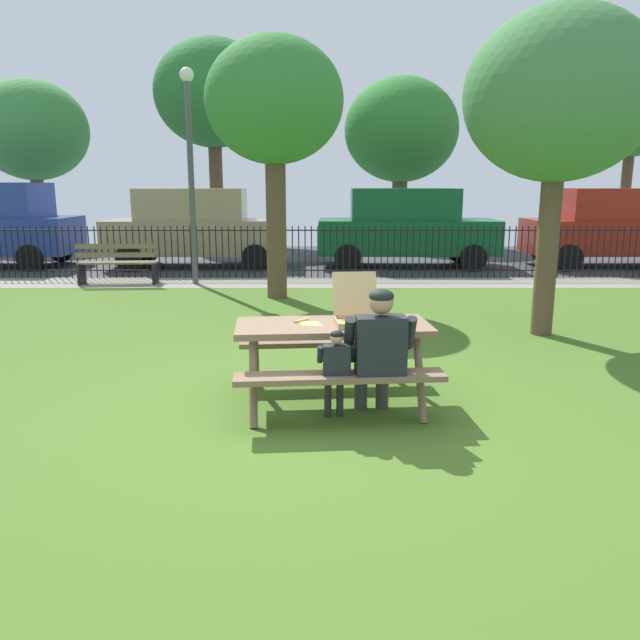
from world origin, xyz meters
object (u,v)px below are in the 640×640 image
object	(u,v)px
pizza_slice_on_table	(309,322)
tree_by_fence	(561,97)
adult_at_table	(380,348)
far_tree_midright	(636,106)
child_at_table	(337,367)
parked_car_center	(407,226)
park_bench_left	(119,264)
far_tree_left	(34,131)
picnic_table_foreground	(334,342)
far_tree_midleft	(214,94)
pizza_box_open	(358,314)
lamp_post_walkway	(191,156)
tree_near_table	(276,104)
parked_car_right	(617,227)
parked_car_left	(197,226)
far_tree_center	(402,131)

from	to	relation	value
pizza_slice_on_table	tree_by_fence	bearing A→B (deg)	40.61
adult_at_table	pizza_slice_on_table	bearing A→B (deg)	140.60
pizza_slice_on_table	far_tree_midright	distance (m)	19.71
child_at_table	parked_car_center	world-z (taller)	parked_car_center
pizza_slice_on_table	park_bench_left	bearing A→B (deg)	119.77
far_tree_left	tree_by_fence	bearing A→B (deg)	-46.30
picnic_table_foreground	far_tree_midleft	xyz separation A→B (m)	(-3.69, 16.18, 4.37)
pizza_box_open	lamp_post_walkway	bearing A→B (deg)	112.30
tree_near_table	far_tree_midright	xyz separation A→B (m)	(11.32, 10.54, 1.20)
pizza_box_open	tree_near_table	xyz separation A→B (m)	(-1.13, 5.62, 2.54)
pizza_slice_on_table	parked_car_right	distance (m)	12.51
parked_car_left	far_tree_center	size ratio (longest dim) A/B	0.80
child_at_table	far_tree_midleft	xyz separation A→B (m)	(-3.71, 16.71, 4.46)
tree_near_table	pizza_slice_on_table	bearing A→B (deg)	-83.10
picnic_table_foreground	parked_car_right	world-z (taller)	parked_car_right
far_tree_left	far_tree_midright	xyz separation A→B (m)	(20.26, 0.00, 0.80)
child_at_table	far_tree_center	world-z (taller)	far_tree_center
far_tree_midright	lamp_post_walkway	bearing A→B (deg)	-145.71
far_tree_center	pizza_box_open	bearing A→B (deg)	-98.45
picnic_table_foreground	parked_car_center	bearing A→B (deg)	78.53
tree_by_fence	tree_near_table	bearing A→B (deg)	143.47
pizza_slice_on_table	far_tree_center	distance (m)	16.67
lamp_post_walkway	parked_car_right	distance (m)	10.53
lamp_post_walkway	tree_by_fence	xyz separation A→B (m)	(5.69, -4.45, 0.54)
pizza_box_open	far_tree_midright	world-z (taller)	far_tree_midright
lamp_post_walkway	tree_by_fence	bearing A→B (deg)	-38.04
lamp_post_walkway	far_tree_midright	size ratio (longest dim) A/B	0.68
pizza_box_open	far_tree_center	xyz separation A→B (m)	(2.40, 16.16, 2.94)
pizza_box_open	parked_car_left	xyz separation A→B (m)	(-3.46, 9.99, 0.15)
parked_car_center	far_tree_center	xyz separation A→B (m)	(0.59, 6.16, 2.79)
tree_near_table	picnic_table_foreground	bearing A→B (deg)	-80.83
tree_near_table	parked_car_left	bearing A→B (deg)	117.93
pizza_box_open	parked_car_right	distance (m)	12.24
pizza_slice_on_table	adult_at_table	size ratio (longest dim) A/B	0.24
pizza_slice_on_table	far_tree_midleft	world-z (taller)	far_tree_midleft
parked_car_left	parked_car_right	world-z (taller)	same
picnic_table_foreground	child_at_table	world-z (taller)	child_at_table
pizza_box_open	far_tree_center	size ratio (longest dim) A/B	0.10
tree_by_fence	far_tree_midright	bearing A→B (deg)	60.95
adult_at_table	parked_car_center	distance (m)	10.62
lamp_post_walkway	tree_by_fence	size ratio (longest dim) A/B	1.00
adult_at_table	park_bench_left	bearing A→B (deg)	121.57
pizza_slice_on_table	picnic_table_foreground	bearing A→B (deg)	-8.30
picnic_table_foreground	adult_at_table	bearing A→B (deg)	-50.92
parked_car_right	parked_car_center	bearing A→B (deg)	179.99
park_bench_left	picnic_table_foreground	bearing A→B (deg)	-58.97
adult_at_table	parked_car_right	world-z (taller)	parked_car_right
lamp_post_walkway	parked_car_right	world-z (taller)	lamp_post_walkway
child_at_table	tree_near_table	xyz separation A→B (m)	(-0.93, 6.17, 2.89)
far_tree_left	parked_car_left	bearing A→B (deg)	-42.95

